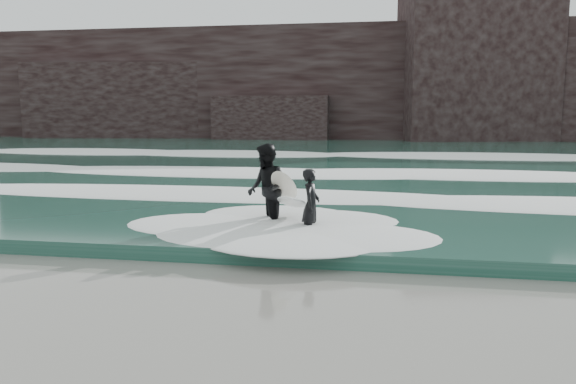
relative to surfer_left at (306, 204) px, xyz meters
name	(u,v)px	position (x,y,z in m)	size (l,w,h in m)	color
ground	(234,334)	(-0.16, -5.27, -0.78)	(120.00, 120.00, 0.00)	#8D5A47
sea	(356,152)	(-0.16, 23.73, -0.63)	(90.00, 52.00, 0.30)	#204B3E
headland	(367,86)	(-0.16, 40.73, 4.22)	(70.00, 9.00, 10.00)	black
foam_near	(319,196)	(-0.16, 3.73, -0.38)	(60.00, 3.20, 0.20)	white
foam_mid	(339,169)	(-0.16, 10.73, -0.36)	(60.00, 4.00, 0.24)	white
foam_far	(353,152)	(-0.16, 19.73, -0.33)	(60.00, 4.80, 0.30)	white
surfer_left	(306,204)	(0.00, 0.00, 0.00)	(0.90, 2.05, 1.54)	black
surfer_right	(267,189)	(-0.94, 0.43, 0.25)	(1.26, 1.80, 2.04)	black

